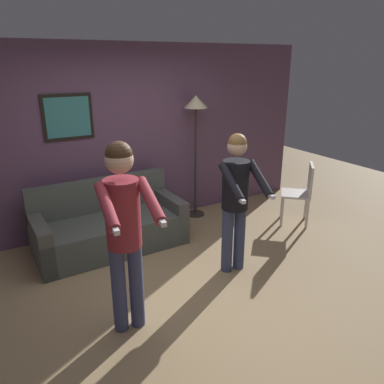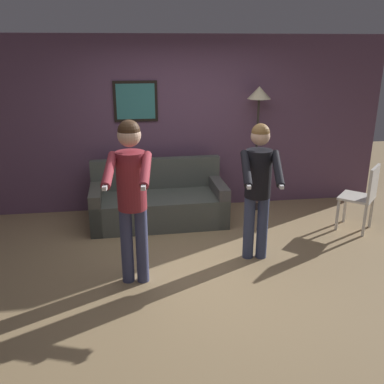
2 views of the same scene
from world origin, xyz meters
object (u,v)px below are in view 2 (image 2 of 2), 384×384
Objects in this scene: couch at (159,204)px; dining_chair_distant at (364,194)px; torchiere_lamp at (259,107)px; person_standing_right at (258,181)px; person_standing_left at (131,188)px.

couch is 2.06× the size of dining_chair_distant.
couch is at bearing 165.45° from dining_chair_distant.
torchiere_lamp is 1.15× the size of person_standing_right.
person_standing_left is at bearing -102.75° from couch.
dining_chair_distant reaches higher than couch.
person_standing_left is 1.90× the size of dining_chair_distant.
couch is at bearing 77.25° from person_standing_left.
torchiere_lamp is 2.02× the size of dining_chair_distant.
dining_chair_distant is (1.68, 0.59, -0.45)m from person_standing_right.
torchiere_lamp is (1.54, 0.37, 1.30)m from couch.
person_standing_right reaches higher than dining_chair_distant.
torchiere_lamp reaches higher than person_standing_left.
couch is at bearing 129.33° from person_standing_right.
torchiere_lamp is at bearing 46.52° from person_standing_left.
dining_chair_distant is at bearing -14.55° from couch.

